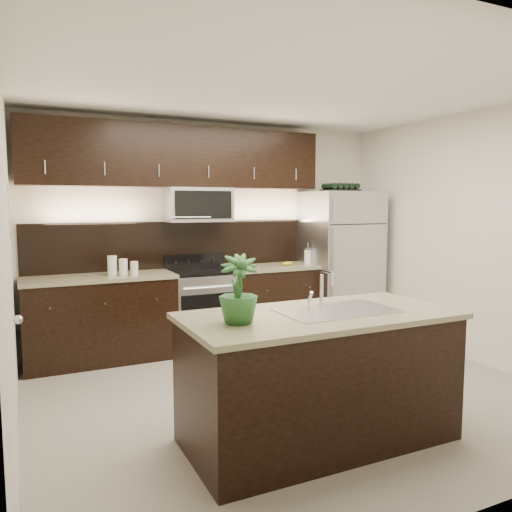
% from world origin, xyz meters
% --- Properties ---
extents(ground, '(4.50, 4.50, 0.00)m').
position_xyz_m(ground, '(0.00, 0.00, 0.00)').
color(ground, gray).
rests_on(ground, ground).
extents(room_walls, '(4.52, 4.02, 2.71)m').
position_xyz_m(room_walls, '(-0.11, -0.04, 1.70)').
color(room_walls, beige).
rests_on(room_walls, ground).
extents(counter_run, '(3.51, 0.65, 0.94)m').
position_xyz_m(counter_run, '(-0.46, 1.69, 0.47)').
color(counter_run, black).
rests_on(counter_run, ground).
extents(upper_fixtures, '(3.49, 0.40, 1.66)m').
position_xyz_m(upper_fixtures, '(-0.43, 1.84, 2.14)').
color(upper_fixtures, black).
rests_on(upper_fixtures, counter_run).
extents(island, '(1.96, 0.96, 0.94)m').
position_xyz_m(island, '(-0.26, -0.89, 0.47)').
color(island, black).
rests_on(island, ground).
extents(sink_faucet, '(0.84, 0.50, 0.28)m').
position_xyz_m(sink_faucet, '(-0.11, -0.88, 0.96)').
color(sink_faucet, silver).
rests_on(sink_faucet, island).
extents(refrigerator, '(0.90, 0.81, 1.87)m').
position_xyz_m(refrigerator, '(1.66, 1.63, 0.94)').
color(refrigerator, '#B2B2B7').
rests_on(refrigerator, ground).
extents(wine_rack, '(0.46, 0.29, 0.11)m').
position_xyz_m(wine_rack, '(1.66, 1.63, 1.92)').
color(wine_rack, black).
rests_on(wine_rack, refrigerator).
extents(plant, '(0.31, 0.31, 0.45)m').
position_xyz_m(plant, '(-0.91, -0.92, 1.16)').
color(plant, '#225220').
rests_on(plant, island).
extents(canisters, '(0.31, 0.18, 0.22)m').
position_xyz_m(canisters, '(-1.20, 1.60, 1.04)').
color(canisters, silver).
rests_on(canisters, counter_run).
extents(french_press, '(0.09, 0.09, 0.27)m').
position_xyz_m(french_press, '(1.17, 1.64, 1.04)').
color(french_press, silver).
rests_on(french_press, counter_run).
extents(bananas, '(0.19, 0.17, 0.05)m').
position_xyz_m(bananas, '(0.81, 1.61, 0.96)').
color(bananas, gold).
rests_on(bananas, counter_run).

